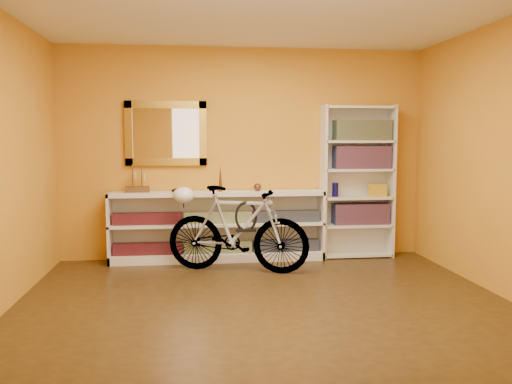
{
  "coord_description": "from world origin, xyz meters",
  "views": [
    {
      "loc": [
        -0.63,
        -4.65,
        1.49
      ],
      "look_at": [
        0.0,
        0.7,
        0.95
      ],
      "focal_mm": 37.6,
      "sensor_mm": 36.0,
      "label": 1
    }
  ],
  "objects": [
    {
      "name": "floor",
      "position": [
        0.0,
        0.0,
        -0.01
      ],
      "size": [
        4.5,
        4.0,
        0.01
      ],
      "primitive_type": "cube",
      "color": "black",
      "rests_on": "ground"
    },
    {
      "name": "back_wall",
      "position": [
        0.0,
        2.0,
        1.3
      ],
      "size": [
        4.5,
        0.01,
        2.6
      ],
      "primitive_type": "cube",
      "color": "#C6801D",
      "rests_on": "ground"
    },
    {
      "name": "decorative_orb",
      "position": [
        0.15,
        1.81,
        0.9
      ],
      "size": [
        0.09,
        0.09,
        0.09
      ],
      "primitive_type": "sphere",
      "color": "#55311D",
      "rests_on": "console_unit"
    },
    {
      "name": "u_lock",
      "position": [
        -0.05,
        1.2,
        0.63
      ],
      "size": [
        0.25,
        0.03,
        0.25
      ],
      "primitive_type": "torus",
      "rotation": [
        1.57,
        0.0,
        0.0
      ],
      "color": "black",
      "rests_on": "bicycle"
    },
    {
      "name": "gilt_mirror",
      "position": [
        -0.95,
        1.97,
        1.55
      ],
      "size": [
        0.98,
        0.06,
        0.78
      ],
      "primitive_type": "cube",
      "color": "olive",
      "rests_on": "back_wall"
    },
    {
      "name": "console_unit",
      "position": [
        -0.34,
        1.81,
        0.42
      ],
      "size": [
        2.6,
        0.35,
        0.85
      ],
      "primitive_type": null,
      "color": "silver",
      "rests_on": "floor"
    },
    {
      "name": "book_row_a",
      "position": [
        1.46,
        1.84,
        0.55
      ],
      "size": [
        0.7,
        0.22,
        0.26
      ],
      "primitive_type": "cube",
      "color": "maroon",
      "rests_on": "bookcase"
    },
    {
      "name": "bookcase",
      "position": [
        1.41,
        1.84,
        0.95
      ],
      "size": [
        0.9,
        0.3,
        1.9
      ],
      "primitive_type": null,
      "color": "silver",
      "rests_on": "floor"
    },
    {
      "name": "cd_row_upper",
      "position": [
        -0.34,
        1.79,
        0.54
      ],
      "size": [
        2.5,
        0.13,
        0.14
      ],
      "primitive_type": "cube",
      "color": "navy",
      "rests_on": "console_unit"
    },
    {
      "name": "cd_row_lower",
      "position": [
        -0.34,
        1.79,
        0.17
      ],
      "size": [
        2.5,
        0.13,
        0.14
      ],
      "primitive_type": "cube",
      "color": "black",
      "rests_on": "console_unit"
    },
    {
      "name": "toy_car",
      "position": [
        -0.82,
        1.81,
        0.85
      ],
      "size": [
        0.0,
        0.01,
        0.0
      ],
      "primitive_type": "imported",
      "rotation": [
        0.0,
        0.0,
        1.82
      ],
      "color": "black",
      "rests_on": "console_unit"
    },
    {
      "name": "right_wall",
      "position": [
        2.25,
        0.0,
        1.3
      ],
      "size": [
        0.01,
        4.0,
        2.6
      ],
      "primitive_type": "cube",
      "color": "#C6801D",
      "rests_on": "ground"
    },
    {
      "name": "wall_socket",
      "position": [
        0.9,
        1.99,
        0.25
      ],
      "size": [
        0.09,
        0.02,
        0.09
      ],
      "primitive_type": "cube",
      "color": "silver",
      "rests_on": "back_wall"
    },
    {
      "name": "book_row_b",
      "position": [
        1.46,
        1.84,
        1.25
      ],
      "size": [
        0.7,
        0.22,
        0.28
      ],
      "primitive_type": "cube",
      "color": "maroon",
      "rests_on": "bookcase"
    },
    {
      "name": "travel_mug",
      "position": [
        1.13,
        1.82,
        0.85
      ],
      "size": [
        0.08,
        0.08,
        0.18
      ],
      "primitive_type": "cylinder",
      "color": "#17148D",
      "rests_on": "bookcase"
    },
    {
      "name": "ceiling",
      "position": [
        0.0,
        0.0,
        2.6
      ],
      "size": [
        4.5,
        4.0,
        0.01
      ],
      "primitive_type": "cube",
      "color": "silver",
      "rests_on": "ground"
    },
    {
      "name": "helmet",
      "position": [
        -0.74,
        1.42,
        0.85
      ],
      "size": [
        0.24,
        0.23,
        0.18
      ],
      "primitive_type": "ellipsoid",
      "color": "white",
      "rests_on": "bicycle"
    },
    {
      "name": "model_ship",
      "position": [
        -1.29,
        1.81,
        1.02
      ],
      "size": [
        0.29,
        0.11,
        0.34
      ],
      "primitive_type": null,
      "rotation": [
        0.0,
        0.0,
        0.03
      ],
      "color": "#462A13",
      "rests_on": "console_unit"
    },
    {
      "name": "red_tin",
      "position": [
        1.21,
        1.87,
        1.55
      ],
      "size": [
        0.14,
        0.14,
        0.18
      ],
      "primitive_type": "cube",
      "rotation": [
        0.0,
        0.0,
        0.01
      ],
      "color": "maroon",
      "rests_on": "bookcase"
    },
    {
      "name": "bicycle",
      "position": [
        -0.14,
        1.23,
        0.48
      ],
      "size": [
        0.92,
        1.69,
        0.97
      ],
      "primitive_type": "imported",
      "rotation": [
        0.0,
        0.0,
        1.25
      ],
      "color": "silver",
      "rests_on": "floor"
    },
    {
      "name": "bronze_ornament",
      "position": [
        -0.3,
        1.81,
        1.01
      ],
      "size": [
        0.06,
        0.06,
        0.32
      ],
      "primitive_type": "cone",
      "color": "#55311D",
      "rests_on": "console_unit"
    },
    {
      "name": "book_row_c",
      "position": [
        1.46,
        1.84,
        1.59
      ],
      "size": [
        0.7,
        0.22,
        0.25
      ],
      "primitive_type": "cube",
      "color": "#184C57",
      "rests_on": "bookcase"
    },
    {
      "name": "yellow_bag",
      "position": [
        1.66,
        1.8,
        0.84
      ],
      "size": [
        0.21,
        0.15,
        0.16
      ],
      "primitive_type": "cube",
      "rotation": [
        0.0,
        0.0,
        0.06
      ],
      "color": "gold",
      "rests_on": "bookcase"
    }
  ]
}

